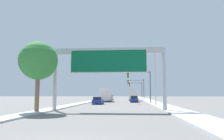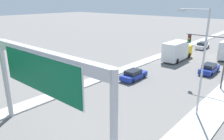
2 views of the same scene
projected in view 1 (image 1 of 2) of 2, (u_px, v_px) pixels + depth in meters
The scene contains 13 objects.
sidewalk_right at pixel (147, 100), 66.27m from camera, with size 3.00×120.00×0.15m.
median_strip_left at pixel (98, 100), 67.44m from camera, with size 2.00×120.00×0.15m.
sign_gantry at pixel (109, 61), 25.73m from camera, with size 13.35×0.73×7.38m.
car_far_right at pixel (98, 101), 41.31m from camera, with size 1.75×4.32×1.40m.
car_far_left at pixel (134, 99), 50.44m from camera, with size 1.75×4.60×1.45m.
car_far_center at pixel (110, 98), 67.80m from camera, with size 1.73×4.73×1.50m.
truck_box_primary at pixel (106, 95), 54.79m from camera, with size 2.45×7.95×3.48m.
truck_box_secondary at pixel (133, 94), 61.40m from camera, with size 2.36×7.25×3.48m.
traffic_light_near_intersection at pixel (143, 81), 45.14m from camera, with size 5.07×0.32×6.70m.
traffic_light_mid_block at pixel (138, 86), 64.95m from camera, with size 5.19×0.32×6.26m.
traffic_light_far_intersection at pixel (137, 88), 74.82m from camera, with size 4.73×0.32×5.96m.
palm_tree_foreground at pixel (38, 61), 23.69m from camera, with size 4.15×4.15×7.64m.
street_lamp_right at pixel (153, 71), 37.07m from camera, with size 2.88×0.28×9.93m.
Camera 1 is at (2.40, -7.49, 2.01)m, focal length 35.00 mm.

